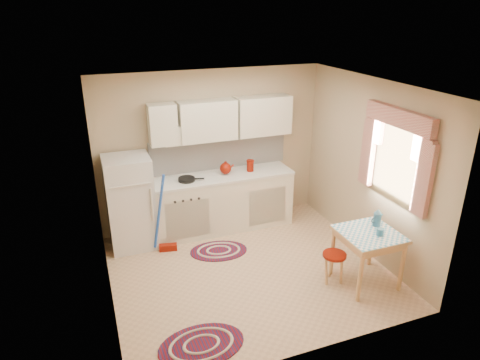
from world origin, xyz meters
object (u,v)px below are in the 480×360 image
at_px(fridge, 130,203).
at_px(stool, 333,268).
at_px(base_cabinets, 222,203).
at_px(table, 366,258).

bearing_deg(fridge, stool, -39.09).
relative_size(base_cabinets, stool, 5.36).
xyz_separation_m(fridge, base_cabinets, (1.42, 0.05, -0.26)).
relative_size(fridge, base_cabinets, 0.62).
bearing_deg(fridge, base_cabinets, 2.02).
relative_size(table, stool, 1.71).
xyz_separation_m(table, stool, (-0.39, 0.14, -0.15)).
relative_size(fridge, table, 1.94).
xyz_separation_m(fridge, stool, (2.30, -1.87, -0.49)).
bearing_deg(fridge, table, -36.81).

